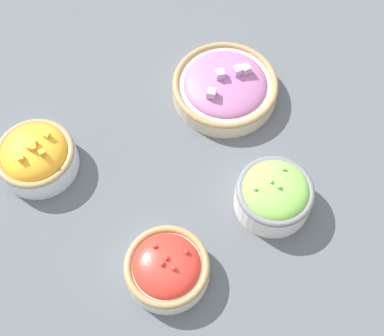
{
  "coord_description": "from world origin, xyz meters",
  "views": [
    {
      "loc": [
        -0.22,
        -0.35,
        0.81
      ],
      "look_at": [
        0.0,
        0.0,
        0.03
      ],
      "focal_mm": 50.0,
      "sensor_mm": 36.0,
      "label": 1
    }
  ],
  "objects_px": {
    "bowl_squash": "(36,156)",
    "bowl_lettuce": "(274,194)",
    "bowl_red_onion": "(225,86)",
    "bowl_cherry_tomatoes": "(167,268)"
  },
  "relations": [
    {
      "from": "bowl_cherry_tomatoes",
      "to": "bowl_squash",
      "type": "bearing_deg",
      "value": 106.84
    },
    {
      "from": "bowl_red_onion",
      "to": "bowl_squash",
      "type": "bearing_deg",
      "value": 172.35
    },
    {
      "from": "bowl_cherry_tomatoes",
      "to": "bowl_lettuce",
      "type": "bearing_deg",
      "value": 2.46
    },
    {
      "from": "bowl_squash",
      "to": "bowl_cherry_tomatoes",
      "type": "bearing_deg",
      "value": -73.16
    },
    {
      "from": "bowl_lettuce",
      "to": "bowl_squash",
      "type": "bearing_deg",
      "value": 137.03
    },
    {
      "from": "bowl_red_onion",
      "to": "bowl_squash",
      "type": "height_order",
      "value": "bowl_squash"
    },
    {
      "from": "bowl_red_onion",
      "to": "bowl_squash",
      "type": "xyz_separation_m",
      "value": [
        -0.35,
        0.05,
        0.01
      ]
    },
    {
      "from": "bowl_cherry_tomatoes",
      "to": "bowl_squash",
      "type": "xyz_separation_m",
      "value": [
        -0.08,
        0.28,
        0.01
      ]
    },
    {
      "from": "bowl_lettuce",
      "to": "bowl_squash",
      "type": "relative_size",
      "value": 0.94
    },
    {
      "from": "bowl_squash",
      "to": "bowl_lettuce",
      "type": "bearing_deg",
      "value": -42.97
    }
  ]
}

